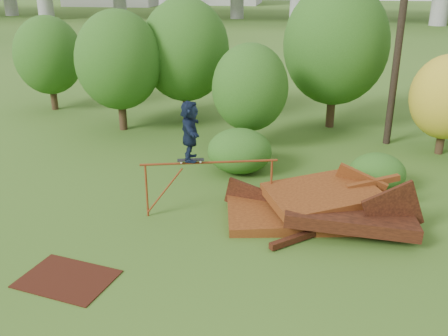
# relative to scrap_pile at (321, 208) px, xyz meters

# --- Properties ---
(ground) EXTENTS (240.00, 240.00, 0.00)m
(ground) POSITION_rel_scrap_pile_xyz_m (-1.85, -2.44, -0.40)
(ground) COLOR #2D5116
(ground) RESTS_ON ground
(scrap_pile) EXTENTS (5.52, 3.69, 1.83)m
(scrap_pile) POSITION_rel_scrap_pile_xyz_m (0.00, 0.00, 0.00)
(scrap_pile) COLOR #49200D
(scrap_pile) RESTS_ON ground
(grind_rail) EXTENTS (3.73, 1.04, 1.60)m
(grind_rail) POSITION_rel_scrap_pile_xyz_m (-3.13, 0.00, 0.84)
(grind_rail) COLOR maroon
(grind_rail) RESTS_ON ground
(skateboard) EXTENTS (0.76, 0.38, 0.08)m
(skateboard) POSITION_rel_scrap_pile_xyz_m (-3.63, -0.13, 1.26)
(skateboard) COLOR black
(skateboard) RESTS_ON grind_rail
(skater) EXTENTS (0.81, 1.61, 1.66)m
(skater) POSITION_rel_scrap_pile_xyz_m (-3.63, -0.13, 2.10)
(skater) COLOR #121D34
(skater) RESTS_ON skateboard
(flat_plate) EXTENTS (2.30, 1.85, 0.03)m
(flat_plate) POSITION_rel_scrap_pile_xyz_m (-5.72, -3.79, -0.39)
(flat_plate) COLOR #34140B
(flat_plate) RESTS_ON ground
(tree_0) EXTENTS (3.63, 3.63, 5.12)m
(tree_0) POSITION_rel_scrap_pile_xyz_m (-8.40, 7.50, 2.63)
(tree_0) COLOR black
(tree_0) RESTS_ON ground
(tree_1) EXTENTS (3.96, 3.96, 5.52)m
(tree_1) POSITION_rel_scrap_pile_xyz_m (-5.96, 9.35, 2.83)
(tree_1) COLOR black
(tree_1) RESTS_ON ground
(tree_2) EXTENTS (2.90, 2.90, 4.09)m
(tree_2) POSITION_rel_scrap_pile_xyz_m (-2.65, 5.86, 2.01)
(tree_2) COLOR black
(tree_2) RESTS_ON ground
(tree_3) EXTENTS (4.46, 4.46, 6.19)m
(tree_3) POSITION_rel_scrap_pile_xyz_m (0.61, 9.35, 3.21)
(tree_3) COLOR black
(tree_3) RESTS_ON ground
(tree_4) EXTENTS (2.73, 2.73, 3.77)m
(tree_4) POSITION_rel_scrap_pile_xyz_m (4.61, 6.38, 1.79)
(tree_4) COLOR black
(tree_4) RESTS_ON ground
(tree_6) EXTENTS (3.29, 3.29, 4.60)m
(tree_6) POSITION_rel_scrap_pile_xyz_m (-13.00, 10.25, 2.30)
(tree_6) COLOR black
(tree_6) RESTS_ON ground
(shrub_left) EXTENTS (2.22, 2.05, 1.54)m
(shrub_left) POSITION_rel_scrap_pile_xyz_m (-2.70, 3.31, 0.37)
(shrub_left) COLOR #1F4512
(shrub_left) RESTS_ON ground
(shrub_right) EXTENTS (1.75, 1.60, 1.24)m
(shrub_right) POSITION_rel_scrap_pile_xyz_m (1.78, 2.36, 0.22)
(shrub_right) COLOR #1F4512
(shrub_right) RESTS_ON ground
(utility_pole) EXTENTS (1.40, 0.28, 9.19)m
(utility_pole) POSITION_rel_scrap_pile_xyz_m (2.81, 7.33, 4.27)
(utility_pole) COLOR black
(utility_pole) RESTS_ON ground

